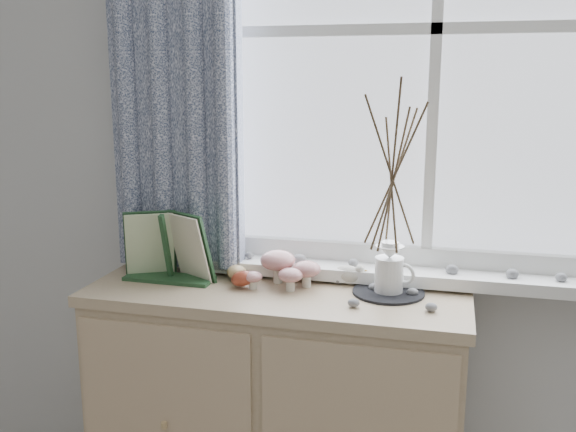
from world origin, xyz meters
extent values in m
cube|color=silver|center=(0.00, 2.00, 1.30)|extent=(4.00, 0.04, 2.60)
cube|color=silver|center=(0.30, 2.00, 1.65)|extent=(1.30, 0.01, 1.40)
cube|color=white|center=(0.30, 1.92, 0.88)|extent=(1.45, 0.16, 0.04)
cube|color=#091636|center=(-0.52, 1.87, 1.68)|extent=(0.44, 0.06, 1.61)
cube|color=tan|center=(-0.15, 1.75, 0.41)|extent=(1.17, 0.43, 0.81)
cube|color=tan|center=(-0.15, 1.75, 0.83)|extent=(1.20, 0.45, 0.03)
cylinder|color=beige|center=(-0.16, 1.82, 0.89)|extent=(0.03, 0.03, 0.07)
ellipsoid|color=#900A04|center=(-0.16, 1.82, 0.93)|extent=(0.11, 0.11, 0.06)
cylinder|color=beige|center=(-0.10, 1.75, 0.88)|extent=(0.03, 0.03, 0.05)
ellipsoid|color=#900A04|center=(-0.10, 1.75, 0.90)|extent=(0.08, 0.08, 0.04)
cylinder|color=beige|center=(-0.22, 1.74, 0.87)|extent=(0.03, 0.03, 0.04)
ellipsoid|color=#900A04|center=(-0.22, 1.74, 0.89)|extent=(0.06, 0.06, 0.03)
cylinder|color=beige|center=(-0.06, 1.80, 0.88)|extent=(0.03, 0.03, 0.06)
ellipsoid|color=#900A04|center=(-0.06, 1.80, 0.91)|extent=(0.09, 0.09, 0.05)
ellipsoid|color=tan|center=(-0.30, 1.80, 0.88)|extent=(0.06, 0.05, 0.08)
ellipsoid|color=tan|center=(-0.34, 1.87, 0.88)|extent=(0.06, 0.05, 0.08)
ellipsoid|color=maroon|center=(-0.26, 1.74, 0.88)|extent=(0.06, 0.05, 0.08)
cylinder|color=black|center=(0.20, 1.80, 0.85)|extent=(0.22, 0.22, 0.01)
cylinder|color=white|center=(0.20, 1.80, 0.91)|extent=(0.12, 0.12, 0.11)
cone|color=white|center=(0.20, 1.80, 0.98)|extent=(0.09, 0.09, 0.04)
cylinder|color=white|center=(0.20, 1.80, 1.00)|extent=(0.05, 0.05, 0.02)
torus|color=white|center=(0.25, 1.80, 0.92)|extent=(0.07, 0.04, 0.07)
ellipsoid|color=gray|center=(0.11, 1.65, 0.86)|extent=(0.04, 0.03, 0.02)
ellipsoid|color=gray|center=(0.15, 1.81, 0.86)|extent=(0.04, 0.03, 0.02)
ellipsoid|color=gray|center=(0.33, 1.67, 0.86)|extent=(0.04, 0.03, 0.02)
ellipsoid|color=gray|center=(0.03, 1.85, 0.86)|extent=(0.04, 0.03, 0.02)
ellipsoid|color=gray|center=(0.27, 1.79, 0.86)|extent=(0.04, 0.03, 0.02)
camera|label=1|loc=(0.36, -0.10, 1.50)|focal=40.00mm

